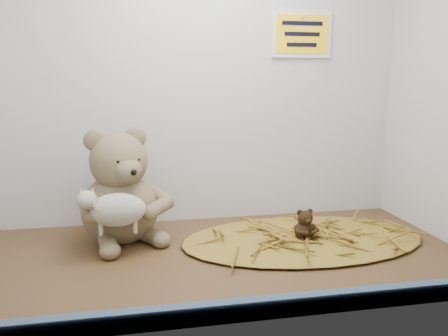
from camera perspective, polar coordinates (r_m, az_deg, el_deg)
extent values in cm
cube|color=#402F16|center=(107.15, -0.64, -11.43)|extent=(120.00, 60.00, 0.40)
cube|color=silver|center=(128.68, -3.10, 12.84)|extent=(120.00, 0.40, 90.00)
cube|color=#365368|center=(80.96, 3.14, -17.92)|extent=(119.28, 2.20, 3.60)
ellipsoid|color=brown|center=(118.56, 10.32, -9.02)|extent=(64.99, 37.73, 1.26)
cube|color=yellow|center=(136.12, 10.08, 16.82)|extent=(16.00, 1.20, 11.00)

